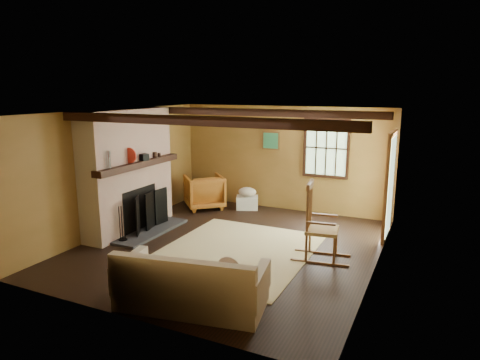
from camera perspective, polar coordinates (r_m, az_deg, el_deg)
The scene contains 10 objects.
ground at distance 7.81m, azimuth -1.26°, elevation -8.79°, with size 5.50×5.50×0.00m, color black.
room_envelope at distance 7.52m, azimuth 1.06°, elevation 3.30°, with size 5.02×5.52×2.44m.
fireplace at distance 8.69m, azimuth -14.55°, elevation 0.55°, with size 1.02×2.30×2.40m.
rug at distance 7.56m, azimuth -0.57°, elevation -9.49°, with size 2.50×3.00×0.01m, color tan.
rocking_chair at distance 7.21m, azimuth 10.52°, elevation -6.17°, with size 1.01×0.63×1.31m.
sofa at distance 5.71m, azimuth -6.56°, elevation -14.05°, with size 2.04×1.18×0.78m.
firewood_pile at distance 10.79m, azimuth -4.45°, elevation -2.15°, with size 0.75×0.14×0.27m.
laundry_basket at distance 10.10m, azimuth 0.97°, elevation -3.03°, with size 0.50×0.38×0.30m, color white.
basket_pillow at distance 10.03m, azimuth 0.98°, elevation -1.60°, with size 0.43×0.35×0.22m, color beige.
armchair at distance 10.15m, azimuth -4.79°, elevation -1.56°, with size 0.85×0.87×0.79m, color #BF6026.
Camera 1 is at (3.26, -6.53, 2.79)m, focal length 32.00 mm.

